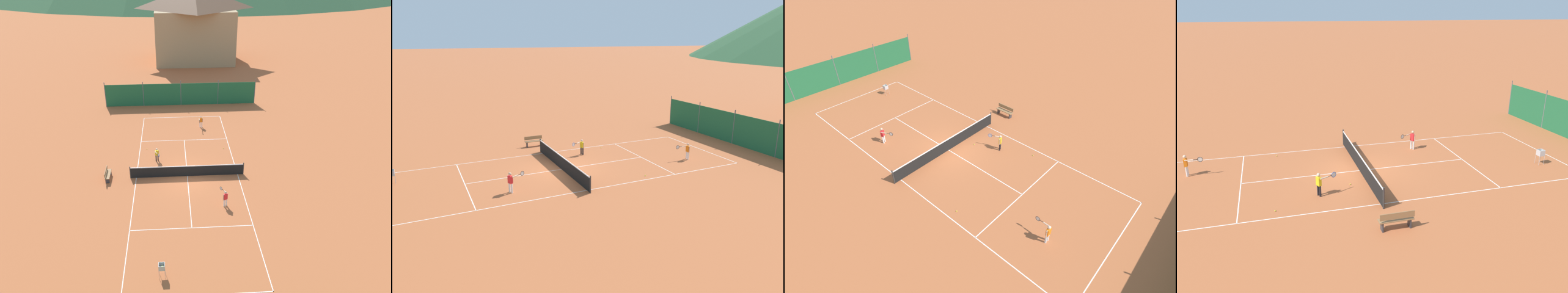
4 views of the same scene
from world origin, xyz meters
TOP-DOWN VIEW (x-y plane):
  - ground_plane at (0.00, 0.00)m, footprint 600.00×600.00m
  - court_line_markings at (0.00, 0.00)m, footprint 8.25×23.85m
  - tennis_net at (0.00, 0.00)m, footprint 9.18×0.08m
  - windscreen_fence_far at (-0.00, 15.50)m, footprint 17.28×0.08m
  - player_far_baseline at (2.50, -4.10)m, footprint 0.49×1.05m
  - player_near_baseline at (-2.48, 2.59)m, footprint 0.44×1.04m
  - player_far_service at (1.82, 9.19)m, footprint 0.42×1.01m
  - tennis_ball_near_corner at (-3.48, 4.78)m, footprint 0.07×0.07m
  - tennis_ball_alley_left at (3.54, 4.44)m, footprint 0.07×0.07m
  - tennis_ball_far_corner at (-1.67, 0.92)m, footprint 0.07×0.07m
  - ball_hopper at (-1.92, -10.41)m, footprint 0.36×0.36m
  - courtside_bench at (-6.34, 0.01)m, footprint 0.36×1.50m
  - alpine_chalet at (2.78, 34.80)m, footprint 13.00×10.00m

SIDE VIEW (x-z plane):
  - ground_plane at x=0.00m, z-range 0.00..0.00m
  - court_line_markings at x=0.00m, z-range 0.00..0.01m
  - tennis_ball_near_corner at x=-3.48m, z-range 0.00..0.07m
  - tennis_ball_alley_left at x=3.54m, z-range 0.00..0.07m
  - tennis_ball_far_corner at x=-1.67m, z-range 0.00..0.07m
  - courtside_bench at x=-6.34m, z-range 0.03..0.87m
  - tennis_net at x=0.00m, z-range -0.03..1.03m
  - ball_hopper at x=-1.92m, z-range 0.21..1.10m
  - player_near_baseline at x=-2.48m, z-range 0.10..1.31m
  - player_far_service at x=1.82m, z-range 0.10..1.31m
  - player_far_baseline at x=2.50m, z-range 0.10..1.35m
  - windscreen_fence_far at x=0.00m, z-range -0.14..2.76m
  - alpine_chalet at x=2.78m, z-range 0.22..11.42m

